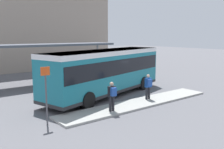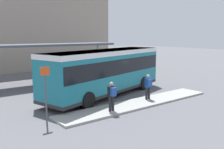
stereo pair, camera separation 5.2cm
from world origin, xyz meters
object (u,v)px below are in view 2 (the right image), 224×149
object	(u,v)px
platform_sign	(46,93)
bicycle_green	(138,70)
pedestrian_companion	(112,95)
potted_planter_near_shelter	(48,80)
bicycle_blue	(148,71)
bicycle_red	(144,70)
city_bus	(106,69)
pedestrian_waiting	(148,85)

from	to	relation	value
platform_sign	bicycle_green	bearing A→B (deg)	32.03
pedestrian_companion	potted_planter_near_shelter	size ratio (longest dim) A/B	1.21
bicycle_blue	potted_planter_near_shelter	size ratio (longest dim) A/B	1.20
bicycle_red	bicycle_blue	bearing A→B (deg)	-22.27
city_bus	bicycle_red	world-z (taller)	city_bus
bicycle_blue	pedestrian_waiting	bearing A→B (deg)	141.98
pedestrian_companion	bicycle_blue	xyz separation A→B (m)	(11.36, 8.26, -0.70)
pedestrian_waiting	bicycle_blue	bearing A→B (deg)	-27.66
pedestrian_waiting	pedestrian_companion	size ratio (longest dim) A/B	1.00
city_bus	bicycle_blue	world-z (taller)	city_bus
pedestrian_waiting	pedestrian_companion	world-z (taller)	pedestrian_waiting
pedestrian_companion	platform_sign	size ratio (longest dim) A/B	0.58
bicycle_green	potted_planter_near_shelter	distance (m)	11.71
bicycle_green	potted_planter_near_shelter	xyz separation A→B (m)	(-11.57, -1.79, 0.34)
bicycle_green	potted_planter_near_shelter	size ratio (longest dim) A/B	1.21
pedestrian_companion	bicycle_green	size ratio (longest dim) A/B	0.99
bicycle_red	potted_planter_near_shelter	bearing A→B (deg)	-95.02
pedestrian_waiting	pedestrian_companion	distance (m)	3.47
bicycle_blue	potted_planter_near_shelter	world-z (taller)	potted_planter_near_shelter
bicycle_green	platform_sign	size ratio (longest dim) A/B	0.58
bicycle_red	platform_sign	bearing A→B (deg)	-70.32
pedestrian_companion	pedestrian_waiting	bearing A→B (deg)	-72.99
potted_planter_near_shelter	platform_sign	xyz separation A→B (m)	(-3.38, -7.56, 0.86)
city_bus	bicycle_red	size ratio (longest dim) A/B	6.35
pedestrian_companion	bicycle_red	bearing A→B (deg)	-44.62
pedestrian_companion	bicycle_green	world-z (taller)	pedestrian_companion
bicycle_red	pedestrian_waiting	bearing A→B (deg)	-53.75
city_bus	pedestrian_waiting	world-z (taller)	city_bus
pedestrian_companion	bicycle_green	bearing A→B (deg)	-41.99
pedestrian_companion	platform_sign	xyz separation A→B (m)	(-3.53, 0.48, 0.51)
bicycle_red	bicycle_green	distance (m)	0.79
bicycle_blue	platform_sign	size ratio (longest dim) A/B	0.58
bicycle_blue	platform_sign	xyz separation A→B (m)	(-14.89, -7.78, 1.21)
pedestrian_companion	potted_planter_near_shelter	xyz separation A→B (m)	(-0.16, 8.04, -0.35)
city_bus	bicycle_blue	xyz separation A→B (m)	(9.13, 4.74, -1.52)
bicycle_green	platform_sign	world-z (taller)	platform_sign
pedestrian_waiting	bicycle_red	world-z (taller)	pedestrian_waiting
platform_sign	potted_planter_near_shelter	bearing A→B (deg)	65.94
bicycle_green	potted_planter_near_shelter	bearing A→B (deg)	91.62
pedestrian_companion	bicycle_blue	bearing A→B (deg)	-46.70
pedestrian_waiting	platform_sign	distance (m)	6.97
pedestrian_companion	platform_sign	world-z (taller)	platform_sign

